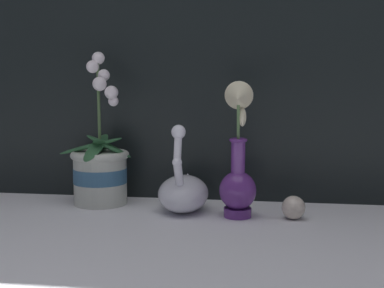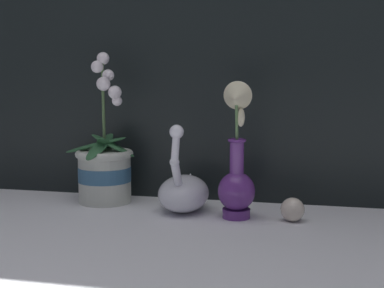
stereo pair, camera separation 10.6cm
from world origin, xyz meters
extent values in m
plane|color=white|center=(0.00, 0.00, 0.00)|extent=(2.80, 2.80, 0.00)
cylinder|color=beige|center=(-0.23, 0.20, 0.07)|extent=(0.14, 0.14, 0.14)
cylinder|color=#386689|center=(-0.23, 0.20, 0.08)|extent=(0.14, 0.14, 0.04)
torus|color=beige|center=(-0.23, 0.20, 0.13)|extent=(0.15, 0.15, 0.02)
cylinder|color=#4C6B3D|center=(-0.23, 0.20, 0.26)|extent=(0.01, 0.01, 0.24)
ellipsoid|color=#2D6038|center=(-0.20, 0.20, 0.15)|extent=(0.12, 0.04, 0.07)
ellipsoid|color=#2D6038|center=(-0.24, 0.23, 0.15)|extent=(0.08, 0.17, 0.06)
ellipsoid|color=#2D6038|center=(-0.25, 0.20, 0.15)|extent=(0.17, 0.05, 0.06)
ellipsoid|color=#2D6038|center=(-0.23, 0.18, 0.15)|extent=(0.05, 0.15, 0.06)
sphere|color=white|center=(-0.23, 0.21, 0.38)|extent=(0.03, 0.03, 0.03)
sphere|color=white|center=(-0.24, 0.20, 0.36)|extent=(0.03, 0.03, 0.03)
sphere|color=white|center=(-0.21, 0.20, 0.34)|extent=(0.03, 0.03, 0.03)
sphere|color=white|center=(-0.22, 0.18, 0.31)|extent=(0.04, 0.04, 0.04)
sphere|color=white|center=(-0.19, 0.19, 0.29)|extent=(0.03, 0.03, 0.03)
sphere|color=white|center=(-0.19, 0.19, 0.27)|extent=(0.03, 0.03, 0.03)
ellipsoid|color=white|center=(0.00, 0.15, 0.05)|extent=(0.12, 0.17, 0.09)
cone|color=white|center=(0.00, 0.22, 0.06)|extent=(0.06, 0.08, 0.08)
cylinder|color=white|center=(0.00, 0.09, 0.10)|extent=(0.02, 0.06, 0.08)
sphere|color=white|center=(0.00, 0.07, 0.14)|extent=(0.02, 0.02, 0.02)
cylinder|color=white|center=(0.00, 0.08, 0.17)|extent=(0.02, 0.04, 0.07)
sphere|color=white|center=(0.00, 0.09, 0.21)|extent=(0.03, 0.03, 0.03)
cylinder|color=#602D7F|center=(0.14, 0.12, 0.01)|extent=(0.07, 0.07, 0.02)
ellipsoid|color=#602D7F|center=(0.14, 0.12, 0.06)|extent=(0.09, 0.09, 0.09)
cylinder|color=#602D7F|center=(0.14, 0.12, 0.15)|extent=(0.03, 0.03, 0.08)
torus|color=#602D7F|center=(0.14, 0.12, 0.19)|extent=(0.04, 0.04, 0.01)
cylinder|color=#567A47|center=(0.14, 0.11, 0.23)|extent=(0.01, 0.02, 0.09)
cone|color=beige|center=(0.14, 0.10, 0.29)|extent=(0.07, 0.07, 0.07)
ellipsoid|color=beige|center=(0.15, 0.12, 0.24)|extent=(0.02, 0.02, 0.04)
sphere|color=beige|center=(0.27, 0.12, 0.03)|extent=(0.06, 0.06, 0.06)
camera|label=1|loc=(0.21, -1.13, 0.33)|focal=50.00mm
camera|label=2|loc=(0.31, -1.11, 0.33)|focal=50.00mm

